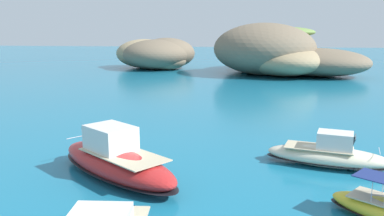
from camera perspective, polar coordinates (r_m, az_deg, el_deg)
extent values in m
ellipsoid|color=#9E8966|center=(77.46, 12.56, 6.80)|extent=(21.66, 24.51, 5.84)
ellipsoid|color=#756651|center=(78.08, 10.36, 8.41)|extent=(27.34, 27.49, 9.92)
ellipsoid|color=#9E8966|center=(85.45, 15.78, 6.79)|extent=(17.25, 19.53, 5.16)
ellipsoid|color=#756651|center=(86.46, 10.14, 7.37)|extent=(17.77, 21.65, 6.02)
ellipsoid|color=#9E8966|center=(84.01, 8.22, 7.35)|extent=(11.19, 11.69, 6.11)
ellipsoid|color=#756651|center=(78.33, 17.64, 6.36)|extent=(24.54, 23.10, 5.23)
ellipsoid|color=olive|center=(82.10, 12.44, 10.65)|extent=(14.19, 12.90, 2.25)
ellipsoid|color=#756651|center=(87.93, -5.10, 7.73)|extent=(19.45, 19.08, 6.55)
ellipsoid|color=#756651|center=(90.29, -3.63, 7.93)|extent=(17.19, 18.38, 6.85)
ellipsoid|color=#9E8966|center=(92.11, -6.88, 7.84)|extent=(13.36, 12.65, 6.54)
ellipsoid|color=#9E8966|center=(91.59, -4.13, 7.92)|extent=(9.67, 9.43, 6.70)
ellipsoid|color=#84755B|center=(86.58, -3.75, 6.88)|extent=(9.67, 8.13, 4.08)
cube|color=navy|center=(19.65, 25.38, -8.99)|extent=(2.38, 2.30, 0.04)
cylinder|color=silver|center=(20.40, 25.92, -9.80)|extent=(0.03, 0.03, 1.00)
cylinder|color=silver|center=(19.24, 24.56, -10.94)|extent=(0.03, 0.03, 1.00)
ellipsoid|color=red|center=(23.41, -10.87, -7.87)|extent=(9.70, 8.38, 1.69)
ellipsoid|color=black|center=(23.53, -10.84, -8.75)|extent=(9.89, 8.54, 0.20)
cube|color=#C6B793|center=(22.60, -9.87, -6.62)|extent=(5.87, 5.32, 0.06)
cube|color=silver|center=(23.39, -11.69, -4.23)|extent=(3.47, 3.34, 1.39)
cube|color=#2D4756|center=(24.51, -13.52, -3.26)|extent=(1.42, 1.73, 0.74)
cylinder|color=silver|center=(26.33, -15.69, -3.92)|extent=(1.29, 1.68, 0.04)
ellipsoid|color=beige|center=(26.28, 19.00, -6.65)|extent=(7.76, 4.01, 1.27)
ellipsoid|color=black|center=(26.37, 18.96, -7.24)|extent=(7.92, 4.09, 0.15)
cube|color=#C6B793|center=(26.16, 17.85, -5.43)|extent=(4.44, 2.86, 0.06)
cube|color=silver|center=(25.97, 19.97, -4.43)|extent=(2.41, 2.03, 1.04)
cube|color=#2D4756|center=(25.94, 22.33, -4.38)|extent=(0.60, 1.47, 0.56)
cylinder|color=silver|center=(26.12, 25.48, -5.61)|extent=(0.42, 1.52, 0.04)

